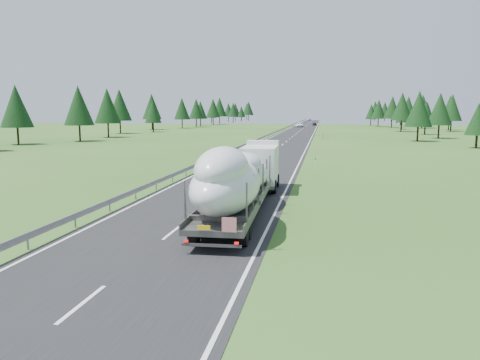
% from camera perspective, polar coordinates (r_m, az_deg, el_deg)
% --- Properties ---
extents(ground, '(400.00, 400.00, 0.00)m').
position_cam_1_polar(ground, '(23.83, -8.19, -6.30)').
color(ground, '#2D521B').
rests_on(ground, ground).
extents(road_surface, '(10.00, 400.00, 0.02)m').
position_cam_1_polar(road_surface, '(122.23, 6.71, 5.51)').
color(road_surface, black).
rests_on(road_surface, ground).
extents(guardrail, '(0.10, 400.00, 0.76)m').
position_cam_1_polar(guardrail, '(122.58, 4.23, 5.83)').
color(guardrail, slate).
rests_on(guardrail, ground).
extents(marker_posts, '(0.13, 350.08, 1.00)m').
position_cam_1_polar(marker_posts, '(176.95, 9.92, 6.49)').
color(marker_posts, silver).
rests_on(marker_posts, ground).
extents(highway_sign, '(0.08, 0.90, 2.60)m').
position_cam_1_polar(highway_sign, '(101.95, 10.10, 5.89)').
color(highway_sign, slate).
rests_on(highway_sign, ground).
extents(tree_line_right, '(28.19, 344.02, 12.64)m').
position_cam_1_polar(tree_line_right, '(153.51, 22.68, 8.07)').
color(tree_line_right, black).
rests_on(tree_line_right, ground).
extents(tree_line_left, '(15.27, 344.44, 12.50)m').
position_cam_1_polar(tree_line_left, '(170.48, -7.32, 8.68)').
color(tree_line_left, black).
rests_on(tree_line_left, ground).
extents(boat_truck, '(3.42, 19.96, 4.38)m').
position_cam_1_polar(boat_truck, '(27.39, 0.08, 0.53)').
color(boat_truck, silver).
rests_on(boat_truck, ground).
extents(distant_van, '(3.13, 6.34, 1.73)m').
position_cam_1_polar(distant_van, '(182.04, 7.26, 6.70)').
color(distant_van, white).
rests_on(distant_van, ground).
extents(distant_car_dark, '(1.92, 3.98, 1.31)m').
position_cam_1_polar(distant_car_dark, '(203.48, 9.06, 6.77)').
color(distant_car_dark, black).
rests_on(distant_car_dark, ground).
extents(distant_car_blue, '(1.74, 4.03, 1.29)m').
position_cam_1_polar(distant_car_blue, '(306.26, 8.48, 7.29)').
color(distant_car_blue, '#191E48').
rests_on(distant_car_blue, ground).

